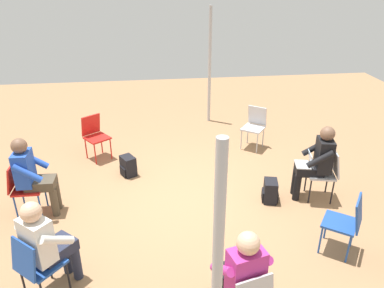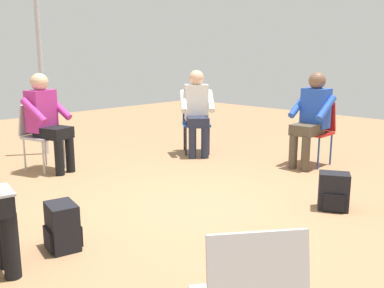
{
  "view_description": "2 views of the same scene",
  "coord_description": "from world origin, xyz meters",
  "views": [
    {
      "loc": [
        -4.96,
        0.49,
        3.39
      ],
      "look_at": [
        0.07,
        -0.13,
        0.97
      ],
      "focal_mm": 35.0,
      "sensor_mm": 36.0,
      "label": 1
    },
    {
      "loc": [
        2.7,
        -2.87,
        1.47
      ],
      "look_at": [
        -0.17,
        0.1,
        0.6
      ],
      "focal_mm": 40.0,
      "sensor_mm": 36.0,
      "label": 2
    }
  ],
  "objects": [
    {
      "name": "chair_north",
      "position": [
        -0.03,
        2.38,
        0.5
      ],
      "size": [
        0.4,
        0.44,
        0.85
      ],
      "rotation": [
        0.0,
        0.0,
        -3.15
      ],
      "color": "red",
      "rests_on": "ground"
    },
    {
      "name": "chair_northwest",
      "position": [
        -1.71,
        1.78,
        0.5
      ],
      "size": [
        0.59,
        0.58,
        0.85
      ],
      "rotation": [
        0.0,
        0.0,
        -2.28
      ],
      "color": "#1E4799",
      "rests_on": "ground"
    },
    {
      "name": "person_in_blue",
      "position": [
        -0.03,
        2.21,
        0.69
      ],
      "size": [
        0.49,
        0.52,
        1.24
      ],
      "rotation": [
        0.0,
        0.0,
        -3.15
      ],
      "color": "#4C4233",
      "rests_on": "ground"
    },
    {
      "name": "chair_west",
      "position": [
        -2.46,
        -0.36,
        0.5
      ],
      "size": [
        0.52,
        0.49,
        0.85
      ],
      "rotation": [
        0.0,
        0.0,
        -1.31
      ],
      "color": "#B7B7BC",
      "rests_on": "ground"
    },
    {
      "name": "backpack_near_laptop_user",
      "position": [
        -0.15,
        -1.35,
        0.16
      ],
      "size": [
        0.32,
        0.29,
        0.36
      ],
      "rotation": [
        0.0,
        0.0,
        2.91
      ],
      "color": "black",
      "rests_on": "ground"
    },
    {
      "name": "backpack_by_empty_chair",
      "position": [
        0.95,
        0.9,
        0.16
      ],
      "size": [
        0.34,
        0.31,
        0.36
      ],
      "rotation": [
        0.0,
        0.0,
        3.65
      ],
      "color": "black",
      "rests_on": "ground"
    },
    {
      "name": "person_in_magenta",
      "position": [
        -2.29,
        -0.32,
        0.69
      ],
      "size": [
        0.58,
        0.57,
        1.24
      ],
      "rotation": [
        0.0,
        0.0,
        -1.31
      ],
      "color": "black",
      "rests_on": "ground"
    },
    {
      "name": "ground_plane",
      "position": [
        0.0,
        0.0,
        0.0
      ],
      "size": [
        14.19,
        14.19,
        0.0
      ],
      "primitive_type": "plane",
      "color": "#99704C"
    },
    {
      "name": "person_in_white",
      "position": [
        -1.59,
        1.67,
        0.69
      ],
      "size": [
        0.63,
        0.63,
        1.24
      ],
      "rotation": [
        0.0,
        0.0,
        -2.28
      ],
      "color": "#23283D",
      "rests_on": "ground"
    },
    {
      "name": "tent_pole_far",
      "position": [
        -3.23,
        0.11,
        1.29
      ],
      "size": [
        0.07,
        0.07,
        2.59
      ],
      "primitive_type": "cylinder",
      "color": "#B2B2B7",
      "rests_on": "ground"
    }
  ]
}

